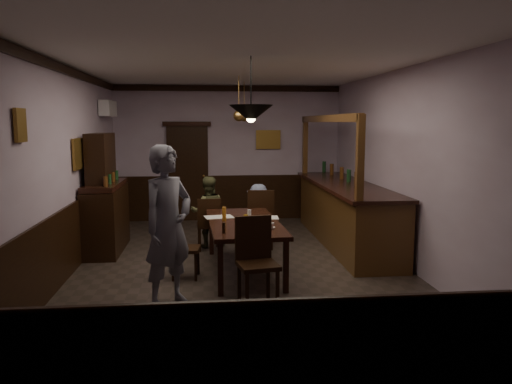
{
  "coord_description": "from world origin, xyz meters",
  "views": [
    {
      "loc": [
        -0.51,
        -7.16,
        2.18
      ],
      "look_at": [
        0.24,
        0.17,
        1.15
      ],
      "focal_mm": 35.0,
      "sensor_mm": 36.0,
      "label": 1
    }
  ],
  "objects": [
    {
      "name": "room",
      "position": [
        0.0,
        0.0,
        1.5
      ],
      "size": [
        5.01,
        8.01,
        3.01
      ],
      "color": "#2D2621",
      "rests_on": "ground"
    },
    {
      "name": "dining_table",
      "position": [
        0.04,
        -0.03,
        0.69
      ],
      "size": [
        1.09,
        2.24,
        0.75
      ],
      "rotation": [
        0.0,
        0.0,
        0.04
      ],
      "color": "black",
      "rests_on": "ground"
    },
    {
      "name": "chair_far_left",
      "position": [
        -0.46,
        1.22,
        0.5
      ],
      "size": [
        0.42,
        0.42,
        0.91
      ],
      "rotation": [
        0.0,
        0.0,
        3.2
      ],
      "color": "black",
      "rests_on": "ground"
    },
    {
      "name": "chair_far_right",
      "position": [
        0.43,
        1.25,
        0.57
      ],
      "size": [
        0.47,
        0.47,
        1.04
      ],
      "rotation": [
        0.0,
        0.0,
        3.1
      ],
      "color": "black",
      "rests_on": "ground"
    },
    {
      "name": "chair_near",
      "position": [
        0.08,
        -1.35,
        0.58
      ],
      "size": [
        0.53,
        0.53,
        1.05
      ],
      "rotation": [
        0.0,
        0.0,
        0.18
      ],
      "color": "black",
      "rests_on": "ground"
    },
    {
      "name": "chair_side",
      "position": [
        -0.88,
        -0.26,
        0.49
      ],
      "size": [
        0.42,
        0.42,
        0.89
      ],
      "rotation": [
        0.0,
        0.0,
        1.47
      ],
      "color": "black",
      "rests_on": "ground"
    },
    {
      "name": "person_standing",
      "position": [
        -0.96,
        -1.33,
        0.96
      ],
      "size": [
        0.82,
        0.83,
        1.93
      ],
      "primitive_type": "imported",
      "rotation": [
        0.0,
        0.0,
        0.81
      ],
      "color": "slate",
      "rests_on": "ground"
    },
    {
      "name": "person_seated_left",
      "position": [
        -0.48,
        1.5,
        0.62
      ],
      "size": [
        0.63,
        0.51,
        1.25
      ],
      "primitive_type": "imported",
      "rotation": [
        0.0,
        0.0,
        3.2
      ],
      "color": "#4D4E2F",
      "rests_on": "ground"
    },
    {
      "name": "person_seated_right",
      "position": [
        0.42,
        1.53,
        0.55
      ],
      "size": [
        0.76,
        0.5,
        1.1
      ],
      "primitive_type": "imported",
      "rotation": [
        0.0,
        0.0,
        3.0
      ],
      "color": "slate",
      "rests_on": "ground"
    },
    {
      "name": "newspaper_left",
      "position": [
        -0.31,
        0.31,
        0.75
      ],
      "size": [
        0.47,
        0.37,
        0.01
      ],
      "primitive_type": "cube",
      "rotation": [
        0.0,
        0.0,
        0.18
      ],
      "color": "silver",
      "rests_on": "dining_table"
    },
    {
      "name": "newspaper_right",
      "position": [
        0.37,
        0.19,
        0.75
      ],
      "size": [
        0.44,
        0.33,
        0.01
      ],
      "primitive_type": "cube",
      "rotation": [
        0.0,
        0.0,
        -0.06
      ],
      "color": "silver",
      "rests_on": "dining_table"
    },
    {
      "name": "napkin",
      "position": [
        -0.03,
        -0.27,
        0.75
      ],
      "size": [
        0.16,
        0.16,
        0.0
      ],
      "primitive_type": "cube",
      "rotation": [
        0.0,
        0.0,
        0.04
      ],
      "color": "#DBD850",
      "rests_on": "dining_table"
    },
    {
      "name": "saucer",
      "position": [
        0.36,
        -0.53,
        0.76
      ],
      "size": [
        0.15,
        0.15,
        0.01
      ],
      "primitive_type": "cylinder",
      "color": "white",
      "rests_on": "dining_table"
    },
    {
      "name": "coffee_cup",
      "position": [
        0.37,
        -0.6,
        0.8
      ],
      "size": [
        0.08,
        0.08,
        0.07
      ],
      "primitive_type": "imported",
      "rotation": [
        0.0,
        0.0,
        0.04
      ],
      "color": "white",
      "rests_on": "saucer"
    },
    {
      "name": "pastry_plate",
      "position": [
        -0.01,
        -0.61,
        0.76
      ],
      "size": [
        0.22,
        0.22,
        0.01
      ],
      "primitive_type": "cylinder",
      "color": "white",
      "rests_on": "dining_table"
    },
    {
      "name": "pastry_ring_a",
      "position": [
        -0.0,
        -0.54,
        0.79
      ],
      "size": [
        0.13,
        0.13,
        0.04
      ],
      "primitive_type": "torus",
      "color": "#C68C47",
      "rests_on": "pastry_plate"
    },
    {
      "name": "pastry_ring_b",
      "position": [
        0.05,
        -0.51,
        0.79
      ],
      "size": [
        0.13,
        0.13,
        0.04
      ],
      "primitive_type": "torus",
      "color": "#C68C47",
      "rests_on": "pastry_plate"
    },
    {
      "name": "soda_can",
      "position": [
        0.06,
        -0.16,
        0.81
      ],
      "size": [
        0.07,
        0.07,
        0.12
      ],
      "primitive_type": "cylinder",
      "color": "yellow",
      "rests_on": "dining_table"
    },
    {
      "name": "beer_glass",
      "position": [
        -0.24,
        0.05,
        0.85
      ],
      "size": [
        0.06,
        0.06,
        0.2
      ],
      "primitive_type": "cylinder",
      "color": "#BF721E",
      "rests_on": "dining_table"
    },
    {
      "name": "water_glass",
      "position": [
        0.13,
        0.06,
        0.82
      ],
      "size": [
        0.06,
        0.06,
        0.15
      ],
      "primitive_type": "cylinder",
      "color": "silver",
      "rests_on": "dining_table"
    },
    {
      "name": "pepper_mill",
      "position": [
        -0.28,
        -0.8,
        0.82
      ],
      "size": [
        0.04,
        0.04,
        0.14
      ],
      "primitive_type": "cylinder",
      "color": "black",
      "rests_on": "dining_table"
    },
    {
      "name": "sideboard",
      "position": [
        -2.21,
        1.38,
        0.8
      ],
      "size": [
        0.54,
        1.51,
        2.0
      ],
      "color": "black",
      "rests_on": "ground"
    },
    {
      "name": "bar_counter",
      "position": [
        1.99,
        1.49,
        0.58
      ],
      "size": [
        0.96,
        4.11,
        2.31
      ],
      "color": "#442A12",
      "rests_on": "ground"
    },
    {
      "name": "door_back",
      "position": [
        -0.9,
        3.95,
        1.05
      ],
      "size": [
        0.9,
        0.06,
        2.1
      ],
      "primitive_type": "cube",
      "color": "black",
      "rests_on": "ground"
    },
    {
      "name": "ac_unit",
      "position": [
        -2.38,
        2.9,
        2.45
      ],
      "size": [
        0.2,
        0.85,
        0.3
      ],
      "color": "white",
      "rests_on": "ground"
    },
    {
      "name": "picture_left_small",
      "position": [
        -2.46,
        -1.6,
        2.15
      ],
      "size": [
        0.04,
        0.28,
        0.36
      ],
      "color": "olive",
      "rests_on": "ground"
    },
    {
      "name": "picture_left_large",
      "position": [
        -2.46,
        0.8,
        1.7
      ],
      "size": [
        0.04,
        0.62,
        0.48
      ],
      "color": "olive",
      "rests_on": "ground"
    },
    {
      "name": "picture_back",
      "position": [
        0.9,
        3.96,
        1.8
      ],
      "size": [
        0.55,
        0.04,
        0.42
      ],
      "color": "olive",
      "rests_on": "ground"
    },
    {
      "name": "pendant_iron",
      "position": [
        0.07,
        -0.83,
        2.29
      ],
      "size": [
        0.56,
        0.56,
        0.82
      ],
      "color": "black",
      "rests_on": "ground"
    },
    {
      "name": "pendant_brass_mid",
      "position": [
        0.1,
        1.83,
        2.3
      ],
      "size": [
        0.2,
        0.2,
        0.81
      ],
      "color": "#BF8C3F",
      "rests_on": "ground"
    },
    {
      "name": "pendant_brass_far",
      "position": [
        0.3,
        3.16,
        2.3
      ],
      "size": [
        0.2,
        0.2,
        0.81
      ],
      "color": "#BF8C3F",
      "rests_on": "ground"
    }
  ]
}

